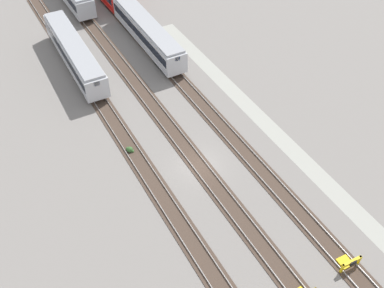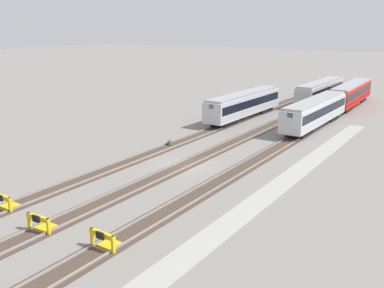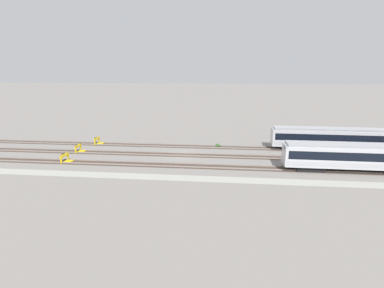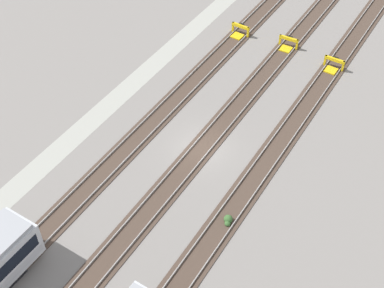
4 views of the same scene
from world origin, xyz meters
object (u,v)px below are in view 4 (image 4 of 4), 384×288
object	(u,v)px
bumper_stop_nearest_track	(239,31)
bumper_stop_middle_track	(333,65)
bumper_stop_near_inner_track	(287,44)
weed_clump	(228,220)

from	to	relation	value
bumper_stop_nearest_track	bumper_stop_middle_track	distance (m)	10.33
bumper_stop_near_inner_track	weed_clump	world-z (taller)	bumper_stop_near_inner_track
bumper_stop_nearest_track	bumper_stop_middle_track	bearing A→B (deg)	87.52
bumper_stop_nearest_track	weed_clump	distance (m)	23.93
bumper_stop_near_inner_track	bumper_stop_middle_track	xyz separation A→B (m)	(0.95, 5.14, 0.00)
bumper_stop_middle_track	weed_clump	xyz separation A→B (m)	(21.03, 0.24, -0.27)
bumper_stop_middle_track	weed_clump	size ratio (longest dim) A/B	2.18
bumper_stop_near_inner_track	bumper_stop_middle_track	bearing A→B (deg)	79.54
bumper_stop_nearest_track	bumper_stop_near_inner_track	distance (m)	5.20
bumper_stop_nearest_track	bumper_stop_middle_track	xyz separation A→B (m)	(0.45, 10.32, 0.00)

